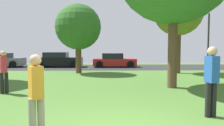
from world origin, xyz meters
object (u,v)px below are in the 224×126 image
Objects in this scene: parked_car_black at (58,60)px; parked_car_grey at (2,61)px; maple_tree_far at (178,11)px; maple_tree_near at (78,27)px; parked_car_red at (114,61)px; person_walking at (211,78)px; person_catcher at (4,70)px; street_lamp_post at (208,42)px; person_thrower at (36,93)px.

parked_car_grey is at bearing 179.40° from parked_car_black.
maple_tree_far is 1.37× the size of parked_car_black.
maple_tree_near is 6.33m from parked_car_red.
maple_tree_far is at bearing -23.30° from person_walking.
parked_car_grey is (-6.08, 12.24, -0.30)m from person_catcher.
maple_tree_far is (7.13, -0.23, 1.11)m from maple_tree_near.
person_catcher is (-1.99, -6.98, -2.37)m from maple_tree_near.
person_catcher is at bearing -146.13° from street_lamp_post.
person_walking is 16.88m from parked_car_black.
maple_tree_near is at bearing 15.88° from person_walking.
maple_tree_far is 3.81m from street_lamp_post.
parked_car_red is at bearing 151.33° from street_lamp_post.
person_thrower is 0.36× the size of parked_car_black.
maple_tree_far is at bearing -155.66° from street_lamp_post.
person_catcher is (-2.65, 4.27, 0.02)m from person_thrower.
maple_tree_far is at bearing -19.85° from parked_car_grey.
person_catcher is at bearing -0.00° from person_thrower.
parked_car_black is (-2.66, 5.20, -2.64)m from maple_tree_near.
street_lamp_post is (11.98, 8.04, 1.32)m from person_catcher.
person_walking is at bearing -64.95° from maple_tree_near.
parked_car_red is at bearing -1.98° from parked_car_black.
person_catcher is at bearing -105.92° from maple_tree_near.
person_thrower is 0.98× the size of person_catcher.
maple_tree_near is at bearing -33.08° from parked_car_grey.
maple_tree_far is at bearing -62.28° from person_thrower.
person_walking reaches higher than parked_car_grey.
person_thrower is at bearing 98.09° from person_walking.
parked_car_black is at bearing 150.97° from maple_tree_far.
parked_car_black reaches higher than parked_car_red.
parked_car_grey is (-15.21, 5.49, -3.78)m from maple_tree_far.
maple_tree_near reaches higher than person_walking.
maple_tree_near is 2.74× the size of person_walking.
person_catcher is 7.32m from person_walking.
person_catcher is at bearing -143.51° from maple_tree_far.
maple_tree_far reaches higher than person_thrower.
parked_car_black is 1.00× the size of street_lamp_post.
person_walking is 0.40× the size of street_lamp_post.
parked_car_black reaches higher than parked_car_grey.
parked_car_black is (5.42, -0.06, 0.03)m from parked_car_grey.
person_catcher is 0.37× the size of parked_car_black.
maple_tree_near is 6.41m from parked_car_black.
person_catcher reaches higher than parked_car_grey.
maple_tree_far is at bearing -1.84° from maple_tree_near.
maple_tree_far is 16.60m from parked_car_grey.
street_lamp_post reaches higher than parked_car_grey.
maple_tree_near is 1.24× the size of parked_car_grey.
parked_car_black is at bearing 16.57° from person_walking.
street_lamp_post is at bearing -28.67° from parked_car_red.
person_walking is (6.66, -3.02, 0.09)m from person_catcher.
maple_tree_near is 7.22m from maple_tree_far.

